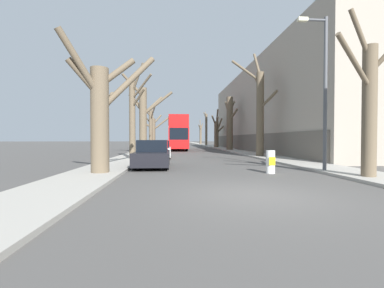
{
  "coord_description": "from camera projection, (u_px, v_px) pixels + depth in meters",
  "views": [
    {
      "loc": [
        -2.21,
        -6.84,
        1.54
      ],
      "look_at": [
        0.09,
        23.33,
        0.93
      ],
      "focal_mm": 24.0,
      "sensor_mm": 36.0,
      "label": 1
    }
  ],
  "objects": [
    {
      "name": "street_tree_right_3",
      "position": [
        217.0,
        132.0,
        44.0
      ],
      "size": [
        2.87,
        4.3,
        6.48
      ],
      "color": "brown",
      "rests_on": "ground"
    },
    {
      "name": "double_decker_bus",
      "position": [
        178.0,
        132.0,
        35.51
      ],
      "size": [
        2.48,
        10.83,
        4.46
      ],
      "color": "red",
      "rests_on": "ground"
    },
    {
      "name": "street_tree_left_4",
      "position": [
        154.0,
        130.0,
        40.86
      ],
      "size": [
        4.79,
        3.0,
        6.79
      ],
      "color": "brown",
      "rests_on": "ground"
    },
    {
      "name": "traffic_bollard",
      "position": [
        270.0,
        162.0,
        11.4
      ],
      "size": [
        0.39,
        0.4,
        1.02
      ],
      "color": "white",
      "rests_on": "ground"
    },
    {
      "name": "building_facade_right",
      "position": [
        282.0,
        111.0,
        32.64
      ],
      "size": [
        10.08,
        36.21,
        10.26
      ],
      "color": "#9E9384",
      "rests_on": "ground"
    },
    {
      "name": "parked_car_1",
      "position": [
        159.0,
        150.0,
        20.36
      ],
      "size": [
        1.84,
        4.08,
        1.4
      ],
      "color": "silver",
      "rests_on": "ground"
    },
    {
      "name": "street_tree_right_4",
      "position": [
        206.0,
        128.0,
        56.23
      ],
      "size": [
        0.71,
        3.34,
        7.6
      ],
      "color": "brown",
      "rests_on": "ground"
    },
    {
      "name": "street_tree_right_0",
      "position": [
        370.0,
        102.0,
        9.54
      ],
      "size": [
        3.67,
        1.64,
        6.42
      ],
      "color": "brown",
      "rests_on": "ground"
    },
    {
      "name": "parked_car_0",
      "position": [
        153.0,
        154.0,
        14.02
      ],
      "size": [
        1.79,
        4.29,
        1.47
      ],
      "color": "black",
      "rests_on": "ground"
    },
    {
      "name": "street_tree_left_0",
      "position": [
        101.0,
        111.0,
        10.86
      ],
      "size": [
        3.53,
        3.32,
        5.66
      ],
      "color": "brown",
      "rests_on": "ground"
    },
    {
      "name": "street_tree_right_2",
      "position": [
        230.0,
        122.0,
        33.46
      ],
      "size": [
        1.47,
        3.25,
        7.0
      ],
      "color": "brown",
      "rests_on": "ground"
    },
    {
      "name": "sidewalk_left",
      "position": [
        157.0,
        146.0,
        56.44
      ],
      "size": [
        2.44,
        120.0,
        0.12
      ],
      "primitive_type": "cube",
      "color": "#A39E93",
      "rests_on": "ground"
    },
    {
      "name": "sidewalk_right",
      "position": [
        207.0,
        145.0,
        57.29
      ],
      "size": [
        2.44,
        120.0,
        0.12
      ],
      "primitive_type": "cube",
      "color": "#A39E93",
      "rests_on": "ground"
    },
    {
      "name": "street_tree_right_5",
      "position": [
        201.0,
        134.0,
        68.6
      ],
      "size": [
        1.63,
        3.29,
        6.79
      ],
      "color": "brown",
      "rests_on": "ground"
    },
    {
      "name": "lamp_post",
      "position": [
        323.0,
        85.0,
        11.61
      ],
      "size": [
        1.4,
        0.2,
        7.03
      ],
      "color": "#4C4F54",
      "rests_on": "ground"
    },
    {
      "name": "street_tree_right_1",
      "position": [
        259.0,
        109.0,
        21.47
      ],
      "size": [
        3.26,
        3.42,
        9.27
      ],
      "color": "brown",
      "rests_on": "ground"
    },
    {
      "name": "street_tree_left_3",
      "position": [
        150.0,
        127.0,
        33.66
      ],
      "size": [
        2.85,
        4.33,
        6.72
      ],
      "color": "brown",
      "rests_on": "ground"
    },
    {
      "name": "street_tree_left_2",
      "position": [
        144.0,
        117.0,
        25.43
      ],
      "size": [
        4.95,
        3.32,
        7.85
      ],
      "color": "brown",
      "rests_on": "ground"
    },
    {
      "name": "ground_plane",
      "position": [
        253.0,
        195.0,
        7.02
      ],
      "size": [
        300.0,
        300.0,
        0.0
      ],
      "primitive_type": "plane",
      "color": "#4C4947"
    },
    {
      "name": "street_tree_left_1",
      "position": [
        133.0,
        117.0,
        18.44
      ],
      "size": [
        1.77,
        1.52,
        6.8
      ],
      "color": "brown",
      "rests_on": "ground"
    }
  ]
}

